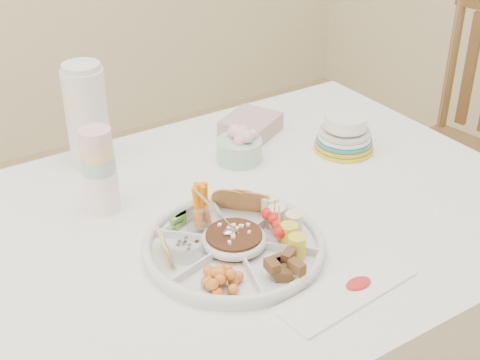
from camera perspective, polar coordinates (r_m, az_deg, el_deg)
dining_table at (r=1.76m, az=-1.55°, el=-13.78°), size 1.52×1.02×0.76m
chair at (r=2.49m, az=17.89°, el=2.70°), size 0.48×0.48×1.01m
party_tray at (r=1.41m, az=-0.52°, el=-5.36°), size 0.47×0.47×0.04m
bean_dip at (r=1.41m, az=-0.52°, el=-5.12°), size 0.15×0.15×0.04m
tortillas at (r=1.51m, az=0.53°, el=-1.86°), size 0.11×0.11×0.06m
carrot_cucumber at (r=1.46m, az=-4.30°, el=-2.05°), size 0.15×0.15×0.11m
pita_raisins at (r=1.37m, az=-5.72°, el=-5.60°), size 0.12×0.12×0.05m
cherries at (r=1.30m, az=-1.74°, el=-8.16°), size 0.12×0.12×0.04m
granola_chunks at (r=1.34m, az=3.64°, el=-7.06°), size 0.11×0.11×0.04m
banana_tomato at (r=1.43m, az=4.45°, el=-3.21°), size 0.15×0.15×0.10m
cup_stack at (r=1.54m, az=-11.96°, el=1.09°), size 0.09×0.09×0.22m
thermos at (r=1.74m, az=-12.94°, el=5.50°), size 0.13×0.13×0.28m
flower_bowl at (r=1.74m, az=-0.06°, el=3.00°), size 0.14×0.14×0.09m
napkin_stack at (r=1.89m, az=0.92°, el=4.68°), size 0.20×0.19×0.05m
plate_stack at (r=1.82m, az=8.93°, el=4.03°), size 0.21×0.21×0.10m
placemat at (r=1.33m, az=9.07°, el=-9.35°), size 0.31×0.13×0.01m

